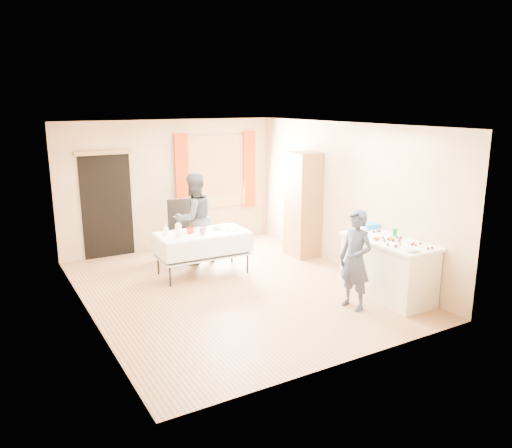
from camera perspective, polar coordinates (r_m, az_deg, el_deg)
floor at (r=8.17m, az=-2.55°, el=-7.38°), size 4.50×5.50×0.02m
ceiling at (r=7.62m, az=-2.76°, el=11.31°), size 4.50×5.50×0.02m
wall_back at (r=10.28m, az=-9.76°, el=4.43°), size 4.50×0.02×2.60m
wall_front at (r=5.56m, az=10.56°, el=-3.61°), size 4.50×0.02×2.60m
wall_left at (r=7.07m, az=-19.13°, el=-0.38°), size 0.02×5.50×2.60m
wall_right at (r=9.03m, az=10.21°, el=3.13°), size 0.02×5.50×2.60m
window_frame at (r=10.60m, az=-4.63°, el=5.96°), size 1.32×0.06×1.52m
window_pane at (r=10.58m, az=-4.60°, el=5.95°), size 1.20×0.02×1.40m
curtain_left at (r=10.24m, az=-8.47°, el=5.58°), size 0.28×0.06×1.65m
curtain_right at (r=10.91m, az=-0.79°, el=6.23°), size 0.28×0.06×1.65m
doorway at (r=9.94m, az=-16.66°, el=1.97°), size 0.95×0.04×2.00m
door_lintel at (r=9.76m, az=-17.04°, el=7.81°), size 1.05×0.06×0.08m
cabinet at (r=9.64m, az=5.38°, el=2.19°), size 0.50×0.60×2.02m
counter at (r=7.94m, az=14.79°, el=-4.93°), size 0.72×1.52×0.91m
party_table at (r=8.73m, az=-6.11°, el=-2.88°), size 1.61×0.86×0.75m
chair at (r=9.77m, az=-8.29°, el=-1.82°), size 0.47×0.47×1.12m
girl at (r=7.32m, az=11.30°, el=-4.04°), size 0.66×0.54×1.46m
woman at (r=9.26m, az=-7.10°, el=0.63°), size 1.01×0.88×1.69m
soda_can at (r=8.01m, az=15.57°, el=-0.94°), size 0.07×0.07×0.12m
mixing_bowl at (r=7.29m, az=17.32°, el=-2.81°), size 0.34×0.34×0.05m
foam_block at (r=8.14m, az=11.87°, el=-0.65°), size 0.16×0.12×0.08m
blue_basket at (r=8.43m, az=12.94°, el=-0.21°), size 0.31×0.21×0.08m
pitcher at (r=8.35m, az=-8.86°, el=-0.79°), size 0.12×0.12×0.22m
cup_red at (r=8.59m, az=-7.52°, el=-0.73°), size 0.21×0.21×0.10m
cup_rainbow at (r=8.49m, az=-6.10°, el=-0.83°), size 0.15×0.15×0.11m
small_bowl at (r=8.84m, az=-4.49°, el=-0.40°), size 0.28×0.28×0.05m
pastry_tray at (r=8.76m, az=-2.81°, el=-0.62°), size 0.29×0.22×0.02m
bottle at (r=8.59m, az=-10.26°, el=-0.60°), size 0.09×0.10×0.17m
cake_balls at (r=7.74m, az=15.33°, el=-1.75°), size 0.51×1.13×0.04m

